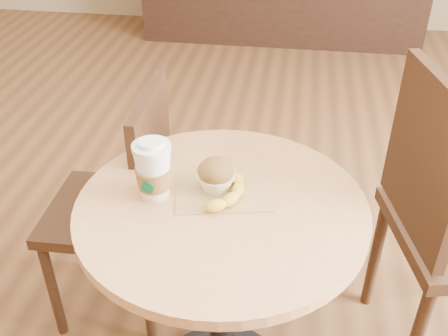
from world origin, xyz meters
The scene contains 6 objects.
cafe_table centered at (0.00, -0.12, 0.54)m, with size 0.73×0.73×0.75m.
chair_left centered at (-0.37, 0.17, 0.49)m, with size 0.40×0.40×0.89m.
kraft_bag centered at (0.00, -0.07, 0.75)m, with size 0.24×0.18×0.00m, color tan.
coffee_cup centered at (-0.17, -0.11, 0.82)m, with size 0.10×0.10×0.16m.
muffin centered at (-0.02, -0.06, 0.80)m, with size 0.10×0.10×0.09m.
banana centered at (0.00, -0.07, 0.77)m, with size 0.13×0.23×0.03m, color gold, non-canonical shape.
Camera 1 is at (0.16, -1.13, 1.55)m, focal length 42.00 mm.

